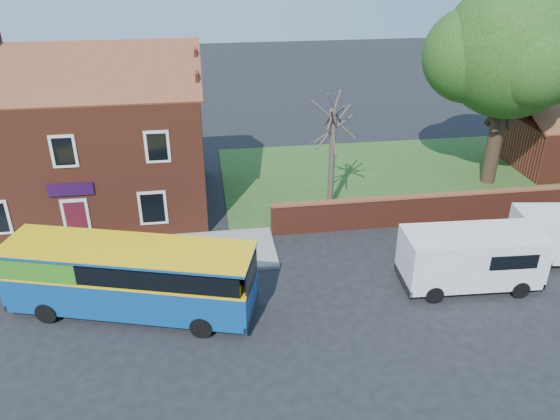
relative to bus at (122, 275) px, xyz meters
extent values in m
plane|color=black|center=(4.27, -1.87, -1.62)|extent=(120.00, 120.00, 0.00)
cube|color=gray|center=(-2.73, 3.88, -1.56)|extent=(18.00, 3.50, 0.12)
cube|color=slate|center=(-2.73, 2.13, -1.55)|extent=(18.00, 0.15, 0.14)
cube|color=#426B28|center=(17.27, 11.13, -1.60)|extent=(26.00, 12.00, 0.04)
cube|color=maroon|center=(-2.73, 9.63, 1.63)|extent=(12.00, 8.00, 6.50)
cube|color=brown|center=(-2.73, 7.63, 5.88)|extent=(12.30, 4.08, 2.16)
cube|color=brown|center=(-2.73, 11.63, 5.88)|extent=(12.30, 4.08, 2.16)
cube|color=black|center=(-2.73, 5.60, 2.98)|extent=(1.10, 0.06, 1.50)
cube|color=#4C0F19|center=(-2.73, 5.58, -0.52)|extent=(0.95, 0.04, 2.10)
cube|color=silver|center=(-2.73, 5.60, -0.47)|extent=(1.20, 0.06, 2.30)
cube|color=#260B31|center=(-2.73, 5.57, 1.18)|extent=(2.00, 0.06, 0.60)
cube|color=maroon|center=(17.27, 5.13, -0.87)|extent=(22.00, 0.30, 1.50)
cube|color=brown|center=(17.27, 5.13, -0.07)|extent=(22.00, 0.38, 0.10)
cube|color=#0D4591|center=(0.29, -0.08, -0.56)|extent=(9.56, 4.85, 1.48)
cube|color=yellow|center=(0.29, -0.08, 0.18)|extent=(9.58, 4.87, 0.10)
cube|color=black|center=(0.29, -0.08, 0.62)|extent=(9.21, 4.76, 0.74)
cube|color=#36911F|center=(-2.65, 0.78, 0.62)|extent=(3.69, 3.15, 0.79)
cube|color=#0D4591|center=(0.29, -0.08, 1.12)|extent=(9.56, 4.85, 0.14)
cube|color=yellow|center=(0.29, -0.08, 1.20)|extent=(9.61, 4.90, 0.06)
cylinder|color=black|center=(-2.87, -0.28, -1.20)|extent=(0.88, 0.50, 0.84)
cylinder|color=black|center=(-2.26, 1.79, -1.20)|extent=(0.88, 0.50, 0.84)
cylinder|color=black|center=(2.83, -1.96, -1.20)|extent=(0.88, 0.50, 0.84)
cylinder|color=black|center=(3.44, 0.11, -1.20)|extent=(0.88, 0.50, 0.84)
cube|color=white|center=(13.74, -0.26, -0.24)|extent=(5.62, 2.47, 2.10)
cube|color=black|center=(16.22, -0.38, 0.09)|extent=(0.17, 1.88, 0.83)
cube|color=black|center=(16.46, -0.39, -1.18)|extent=(0.21, 2.21, 0.27)
cylinder|color=black|center=(11.93, -1.22, -1.25)|extent=(0.74, 0.25, 0.73)
cylinder|color=black|center=(12.03, 0.87, -1.25)|extent=(0.74, 0.25, 0.73)
cylinder|color=black|center=(15.46, -1.39, -1.25)|extent=(0.74, 0.25, 0.73)
cylinder|color=black|center=(15.56, 0.70, -1.25)|extent=(0.74, 0.25, 0.73)
cylinder|color=black|center=(17.44, 0.21, -1.27)|extent=(0.72, 0.31, 0.69)
cylinder|color=black|center=(17.71, 2.18, -1.27)|extent=(0.72, 0.31, 0.69)
cylinder|color=black|center=(19.69, 9.56, 0.73)|extent=(0.82, 0.82, 4.70)
sphere|color=#3E6D22|center=(19.69, 9.56, 6.04)|extent=(7.35, 7.35, 7.35)
sphere|color=#3E6D22|center=(21.83, 9.97, 5.42)|extent=(5.31, 5.31, 5.31)
sphere|color=#3E6D22|center=(17.75, 10.17, 5.63)|extent=(5.10, 5.10, 5.10)
cylinder|color=#4C4238|center=(9.75, 7.60, 1.10)|extent=(0.31, 0.31, 5.43)
cylinder|color=#4C4238|center=(9.75, 7.60, 3.04)|extent=(0.32, 2.65, 2.13)
cylinder|color=#4C4238|center=(9.75, 7.60, 2.85)|extent=(1.38, 1.96, 1.95)
cylinder|color=#4C4238|center=(9.75, 7.60, 3.23)|extent=(2.23, 1.02, 2.17)
camera|label=1|loc=(3.38, -17.78, 11.39)|focal=35.00mm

